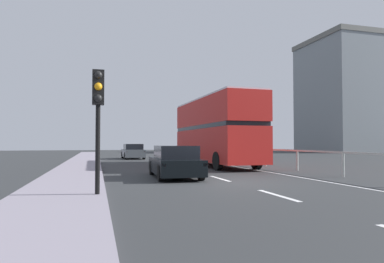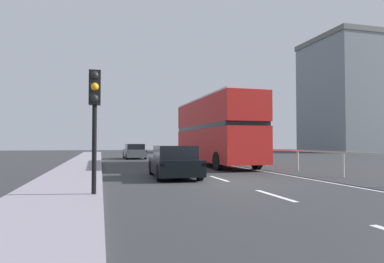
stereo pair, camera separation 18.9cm
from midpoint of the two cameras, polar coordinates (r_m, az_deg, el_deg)
name	(u,v)px [view 2 (the right image)]	position (r m, az deg, el deg)	size (l,w,h in m)	color
ground_plane	(228,183)	(13.21, 6.42, -8.48)	(75.76, 120.00, 0.10)	#2D2F31
near_sidewalk_kerb	(66,184)	(12.34, -19.90, -8.28)	(2.39, 80.00, 0.14)	gray
lane_paint_markings	(210,166)	(21.99, 3.35, -5.72)	(3.61, 46.00, 0.01)	silver
bridge_side_railing	(254,151)	(23.52, 10.58, -3.29)	(0.10, 42.00, 1.09)	#B6BBB4
distant_building_block	(359,96)	(63.26, 26.18, 5.39)	(16.04, 12.82, 18.54)	gray
double_decker_bus_red	(216,130)	(21.87, 4.22, 0.25)	(2.71, 10.08, 4.27)	red
hatchback_car_near	(174,162)	(14.59, -2.67, -5.11)	(1.94, 4.38, 1.35)	black
traffic_signal_pole	(95,101)	(9.28, -15.35, 4.91)	(0.30, 0.42, 3.22)	black
sedan_car_ahead	(134,152)	(32.08, -9.40, -3.32)	(1.88, 4.24, 1.37)	#484F55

